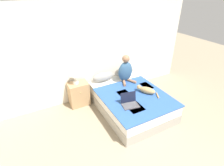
% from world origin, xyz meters
% --- Properties ---
extents(wall_back, '(6.13, 0.05, 2.55)m').
position_xyz_m(wall_back, '(0.00, 3.73, 1.27)').
color(wall_back, silver).
rests_on(wall_back, ground_plane).
extents(bed, '(1.51, 2.02, 0.51)m').
position_xyz_m(bed, '(0.67, 2.64, 0.25)').
color(bed, '#9E998E').
rests_on(bed, ground_plane).
extents(pillow_near, '(0.60, 0.23, 0.25)m').
position_xyz_m(pillow_near, '(0.33, 3.52, 0.63)').
color(pillow_near, gray).
rests_on(pillow_near, bed).
extents(pillow_far, '(0.60, 0.23, 0.25)m').
position_xyz_m(pillow_far, '(1.00, 3.52, 0.63)').
color(pillow_far, gray).
rests_on(pillow_far, bed).
extents(person_sitting, '(0.41, 0.40, 0.74)m').
position_xyz_m(person_sitting, '(0.86, 3.23, 0.82)').
color(person_sitting, '#33567A').
rests_on(person_sitting, bed).
extents(cat_tabby, '(0.38, 0.56, 0.17)m').
position_xyz_m(cat_tabby, '(0.99, 2.46, 0.59)').
color(cat_tabby, tan).
rests_on(cat_tabby, bed).
extents(laptop_open, '(0.40, 0.35, 0.25)m').
position_xyz_m(laptop_open, '(0.37, 2.25, 0.56)').
color(laptop_open, '#424247').
rests_on(laptop_open, bed).
extents(nightstand, '(0.50, 0.38, 0.63)m').
position_xyz_m(nightstand, '(-0.40, 3.47, 0.32)').
color(nightstand, tan).
rests_on(nightstand, ground_plane).
extents(table_lamp, '(0.27, 0.27, 0.44)m').
position_xyz_m(table_lamp, '(-0.44, 3.49, 0.95)').
color(table_lamp, beige).
rests_on(table_lamp, nightstand).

